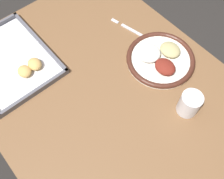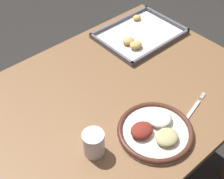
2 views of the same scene
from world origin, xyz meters
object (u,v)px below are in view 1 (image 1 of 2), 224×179
Objects in this scene: drinking_cup at (189,104)px; baking_tray at (11,62)px; fork at (135,32)px; dinner_plate at (160,58)px.

baking_tray is at bearing 32.65° from drinking_cup.
fork is 0.40m from drinking_cup.
dinner_plate reaches higher than fork.
fork is (0.17, -0.02, -0.01)m from dinner_plate.
dinner_plate is at bearing -21.07° from drinking_cup.
drinking_cup is (-0.38, 0.10, 0.04)m from fork.
drinking_cup reaches higher than fork.
fork is 0.55× the size of baking_tray.
drinking_cup is at bearing 151.30° from fork.
dinner_plate is at bearing 158.63° from fork.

